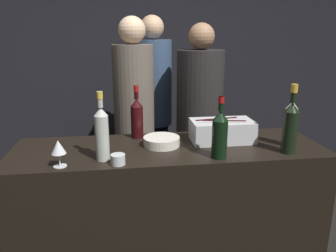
% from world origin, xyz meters
% --- Properties ---
extents(wall_back_chalkboard, '(6.40, 0.06, 2.80)m').
position_xyz_m(wall_back_chalkboard, '(0.00, 2.23, 1.40)').
color(wall_back_chalkboard, black).
rests_on(wall_back_chalkboard, ground_plane).
extents(bar_counter, '(1.82, 0.57, 1.04)m').
position_xyz_m(bar_counter, '(0.00, 0.29, 0.52)').
color(bar_counter, black).
rests_on(bar_counter, ground_plane).
extents(ice_bin_with_bottles, '(0.38, 0.22, 0.13)m').
position_xyz_m(ice_bin_with_bottles, '(0.34, 0.35, 1.11)').
color(ice_bin_with_bottles, silver).
rests_on(ice_bin_with_bottles, bar_counter).
extents(bowl_white, '(0.22, 0.22, 0.05)m').
position_xyz_m(bowl_white, '(-0.04, 0.32, 1.07)').
color(bowl_white, silver).
rests_on(bowl_white, bar_counter).
extents(wine_glass, '(0.07, 0.07, 0.14)m').
position_xyz_m(wine_glass, '(-0.58, 0.07, 1.14)').
color(wine_glass, silver).
rests_on(wine_glass, bar_counter).
extents(candle_votive, '(0.07, 0.07, 0.05)m').
position_xyz_m(candle_votive, '(-0.29, 0.06, 1.07)').
color(candle_votive, silver).
rests_on(candle_votive, bar_counter).
extents(red_wine_bottle_tall, '(0.08, 0.08, 0.33)m').
position_xyz_m(red_wine_bottle_tall, '(-0.17, 0.49, 1.18)').
color(red_wine_bottle_tall, black).
rests_on(red_wine_bottle_tall, bar_counter).
extents(red_wine_bottle_burgundy, '(0.08, 0.08, 0.33)m').
position_xyz_m(red_wine_bottle_burgundy, '(0.24, 0.08, 1.18)').
color(red_wine_bottle_burgundy, black).
rests_on(red_wine_bottle_burgundy, bar_counter).
extents(champagne_bottle, '(0.08, 0.08, 0.39)m').
position_xyz_m(champagne_bottle, '(0.65, 0.10, 1.20)').
color(champagne_bottle, black).
rests_on(champagne_bottle, bar_counter).
extents(rose_wine_bottle, '(0.07, 0.07, 0.37)m').
position_xyz_m(rose_wine_bottle, '(-0.37, 0.14, 1.19)').
color(rose_wine_bottle, '#B2B7AD').
rests_on(rose_wine_bottle, bar_counter).
extents(white_wine_bottle, '(0.07, 0.07, 0.36)m').
position_xyz_m(white_wine_bottle, '(0.71, 0.21, 1.19)').
color(white_wine_bottle, '#B2B7AD').
rests_on(white_wine_bottle, bar_counter).
extents(person_in_hoodie, '(0.39, 0.39, 1.76)m').
position_xyz_m(person_in_hoodie, '(0.38, 1.11, 0.98)').
color(person_in_hoodie, black).
rests_on(person_in_hoodie, ground_plane).
extents(person_blond_tee, '(0.35, 0.35, 1.84)m').
position_xyz_m(person_blond_tee, '(0.02, 1.48, 1.03)').
color(person_blond_tee, black).
rests_on(person_blond_tee, ground_plane).
extents(person_grey_polo, '(0.32, 0.32, 1.81)m').
position_xyz_m(person_grey_polo, '(-0.17, 1.08, 1.02)').
color(person_grey_polo, black).
rests_on(person_grey_polo, ground_plane).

